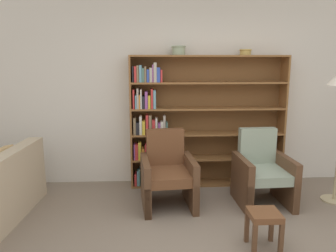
{
  "coord_description": "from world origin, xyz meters",
  "views": [
    {
      "loc": [
        -0.69,
        -2.34,
        1.79
      ],
      "look_at": [
        -0.47,
        1.85,
        0.95
      ],
      "focal_mm": 35.0,
      "sensor_mm": 36.0,
      "label": 1
    }
  ],
  "objects_px": {
    "armchair_cushioned": "(262,172)",
    "footstool": "(264,220)",
    "bowl_brass": "(245,52)",
    "bowl_slate": "(179,50)",
    "bookshelf": "(192,123)",
    "armchair_leather": "(168,174)"
  },
  "relations": [
    {
      "from": "armchair_cushioned",
      "to": "footstool",
      "type": "distance_m",
      "value": 1.1
    },
    {
      "from": "armchair_cushioned",
      "to": "bowl_brass",
      "type": "bearing_deg",
      "value": -85.0
    },
    {
      "from": "bowl_slate",
      "to": "armchair_cushioned",
      "type": "bearing_deg",
      "value": -33.75
    },
    {
      "from": "bowl_slate",
      "to": "footstool",
      "type": "distance_m",
      "value": 2.48
    },
    {
      "from": "bookshelf",
      "to": "bowl_brass",
      "type": "height_order",
      "value": "bowl_brass"
    },
    {
      "from": "bookshelf",
      "to": "bowl_slate",
      "type": "bearing_deg",
      "value": -175.24
    },
    {
      "from": "bowl_slate",
      "to": "armchair_leather",
      "type": "relative_size",
      "value": 0.22
    },
    {
      "from": "bowl_slate",
      "to": "armchair_leather",
      "type": "bearing_deg",
      "value": -105.21
    },
    {
      "from": "bowl_slate",
      "to": "footstool",
      "type": "relative_size",
      "value": 0.54
    },
    {
      "from": "armchair_leather",
      "to": "footstool",
      "type": "bearing_deg",
      "value": 124.61
    },
    {
      "from": "bowl_slate",
      "to": "armchair_cushioned",
      "type": "distance_m",
      "value": 1.96
    },
    {
      "from": "bowl_slate",
      "to": "armchair_cushioned",
      "type": "xyz_separation_m",
      "value": [
        1.02,
        -0.68,
        -1.53
      ]
    },
    {
      "from": "armchair_leather",
      "to": "bookshelf",
      "type": "bearing_deg",
      "value": -124.14
    },
    {
      "from": "bookshelf",
      "to": "armchair_cushioned",
      "type": "relative_size",
      "value": 2.36
    },
    {
      "from": "armchair_leather",
      "to": "bowl_slate",
      "type": "bearing_deg",
      "value": -110.49
    },
    {
      "from": "bookshelf",
      "to": "bowl_brass",
      "type": "xyz_separation_m",
      "value": [
        0.73,
        -0.02,
        0.99
      ]
    },
    {
      "from": "bowl_brass",
      "to": "armchair_cushioned",
      "type": "height_order",
      "value": "bowl_brass"
    },
    {
      "from": "bookshelf",
      "to": "armchair_cushioned",
      "type": "xyz_separation_m",
      "value": [
        0.82,
        -0.7,
        -0.52
      ]
    },
    {
      "from": "bookshelf",
      "to": "footstool",
      "type": "relative_size",
      "value": 5.77
    },
    {
      "from": "bowl_brass",
      "to": "armchair_leather",
      "type": "xyz_separation_m",
      "value": [
        -1.11,
        -0.68,
        -1.51
      ]
    },
    {
      "from": "armchair_cushioned",
      "to": "bowl_slate",
      "type": "bearing_deg",
      "value": -36.34
    },
    {
      "from": "bowl_slate",
      "to": "bowl_brass",
      "type": "xyz_separation_m",
      "value": [
        0.93,
        0.0,
        -0.02
      ]
    }
  ]
}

